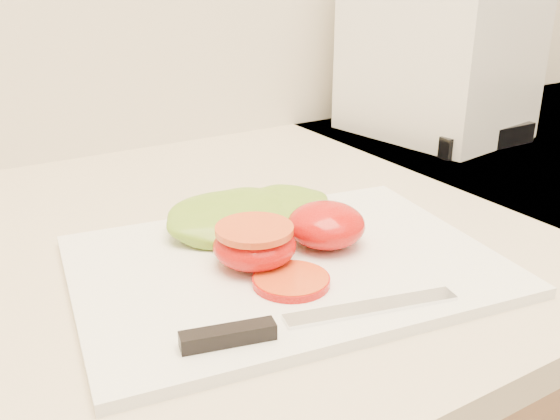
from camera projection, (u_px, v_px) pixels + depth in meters
cutting_board at (286, 265)px, 0.56m from camera, size 0.41×0.32×0.01m
tomato_half_dome at (326, 225)px, 0.58m from camera, size 0.07×0.07×0.04m
tomato_half_cut at (255, 244)px, 0.54m from camera, size 0.07×0.07×0.04m
tomato_slice_0 at (291, 281)px, 0.52m from camera, size 0.06×0.06×0.01m
lettuce_leaf_0 at (240, 218)px, 0.61m from camera, size 0.16×0.12×0.03m
lettuce_leaf_1 at (282, 210)px, 0.63m from camera, size 0.12×0.09×0.03m
knife at (288, 324)px, 0.45m from camera, size 0.22×0.06×0.01m
appliance at (440, 36)px, 0.94m from camera, size 0.23×0.28×0.30m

